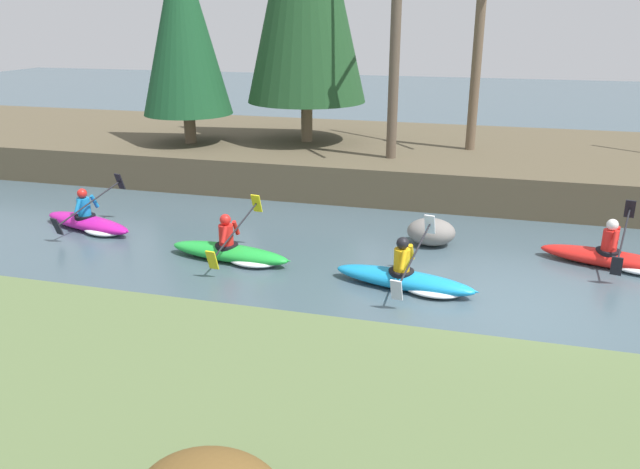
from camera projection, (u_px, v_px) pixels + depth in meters
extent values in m
plane|color=#425660|center=(510.00, 315.00, 10.64)|extent=(90.00, 90.00, 0.00)
cube|color=brown|center=(507.00, 164.00, 19.17)|extent=(44.00, 8.03, 1.04)
cylinder|color=brown|center=(190.00, 128.00, 19.59)|extent=(0.36, 0.36, 0.91)
cone|color=#194C28|center=(183.00, 24.00, 18.57)|extent=(2.74, 2.74, 5.30)
cylinder|color=#7A664C|center=(307.00, 121.00, 19.81)|extent=(0.36, 0.36, 1.25)
cylinder|color=brown|center=(394.00, 70.00, 16.84)|extent=(0.28, 0.28, 4.84)
cylinder|color=brown|center=(476.00, 74.00, 18.05)|extent=(0.28, 0.28, 4.43)
ellipsoid|color=red|center=(610.00, 259.00, 12.64)|extent=(2.76, 1.24, 0.34)
cylinder|color=black|center=(608.00, 252.00, 12.61)|extent=(0.58, 0.58, 0.08)
cylinder|color=red|center=(610.00, 240.00, 12.53)|extent=(0.36, 0.36, 0.42)
sphere|color=white|center=(613.00, 225.00, 12.42)|extent=(0.28, 0.28, 0.23)
cylinder|color=red|center=(617.00, 233.00, 12.65)|extent=(0.14, 0.24, 0.35)
cylinder|color=red|center=(615.00, 240.00, 12.26)|extent=(0.14, 0.24, 0.35)
cylinder|color=black|center=(624.00, 236.00, 12.38)|extent=(0.50, 1.86, 0.65)
cube|color=black|center=(630.00, 209.00, 13.06)|extent=(0.23, 0.20, 0.41)
cube|color=black|center=(617.00, 266.00, 11.70)|extent=(0.23, 0.20, 0.41)
ellipsoid|color=white|center=(639.00, 267.00, 12.41)|extent=(1.24, 0.95, 0.18)
ellipsoid|color=#1993D6|center=(403.00, 280.00, 11.63)|extent=(2.76, 1.08, 0.34)
cone|color=#1993D6|center=(470.00, 291.00, 11.11)|extent=(0.38, 0.26, 0.20)
cylinder|color=black|center=(401.00, 272.00, 11.60)|extent=(0.56, 0.56, 0.08)
cylinder|color=yellow|center=(402.00, 260.00, 11.52)|extent=(0.35, 0.35, 0.42)
sphere|color=black|center=(403.00, 243.00, 11.41)|extent=(0.27, 0.27, 0.23)
cylinder|color=yellow|center=(411.00, 252.00, 11.65)|extent=(0.13, 0.24, 0.35)
cylinder|color=yellow|center=(403.00, 260.00, 11.24)|extent=(0.13, 0.24, 0.35)
cylinder|color=black|center=(414.00, 255.00, 11.38)|extent=(0.38, 1.89, 0.65)
cube|color=white|center=(430.00, 224.00, 12.09)|extent=(0.23, 0.19, 0.41)
cube|color=white|center=(396.00, 290.00, 10.67)|extent=(0.23, 0.19, 0.41)
ellipsoid|color=white|center=(432.00, 289.00, 11.43)|extent=(1.21, 0.89, 0.18)
ellipsoid|color=green|center=(229.00, 253.00, 12.96)|extent=(2.75, 0.91, 0.34)
cone|color=green|center=(283.00, 260.00, 12.52)|extent=(0.37, 0.24, 0.20)
cylinder|color=black|center=(227.00, 246.00, 12.93)|extent=(0.53, 0.53, 0.08)
cylinder|color=red|center=(226.00, 235.00, 12.84)|extent=(0.33, 0.33, 0.42)
sphere|color=red|center=(225.00, 220.00, 12.74)|extent=(0.26, 0.26, 0.23)
cylinder|color=red|center=(236.00, 228.00, 12.99)|extent=(0.12, 0.23, 0.35)
cylinder|color=red|center=(224.00, 235.00, 12.57)|extent=(0.12, 0.23, 0.35)
cylinder|color=black|center=(236.00, 230.00, 12.72)|extent=(0.26, 1.90, 0.65)
cube|color=yellow|center=(257.00, 203.00, 13.45)|extent=(0.22, 0.18, 0.41)
cube|color=yellow|center=(212.00, 260.00, 11.99)|extent=(0.22, 0.18, 0.41)
ellipsoid|color=white|center=(253.00, 260.00, 12.79)|extent=(1.17, 0.82, 0.18)
ellipsoid|color=#C61999|center=(87.00, 223.00, 14.84)|extent=(2.76, 1.31, 0.34)
cone|color=#C61999|center=(124.00, 231.00, 14.24)|extent=(0.39, 0.29, 0.20)
cylinder|color=black|center=(85.00, 217.00, 14.82)|extent=(0.59, 0.59, 0.08)
cylinder|color=#1984CC|center=(84.00, 207.00, 14.74)|extent=(0.37, 0.37, 0.42)
sphere|color=red|center=(82.00, 193.00, 14.63)|extent=(0.28, 0.28, 0.23)
cylinder|color=#1984CC|center=(94.00, 201.00, 14.86)|extent=(0.15, 0.24, 0.35)
cylinder|color=#1984CC|center=(78.00, 206.00, 14.47)|extent=(0.15, 0.24, 0.35)
cylinder|color=black|center=(90.00, 203.00, 14.58)|extent=(0.55, 1.85, 0.65)
cube|color=black|center=(120.00, 181.00, 15.25)|extent=(0.24, 0.21, 0.41)
cube|color=black|center=(57.00, 226.00, 13.92)|extent=(0.24, 0.21, 0.41)
ellipsoid|color=white|center=(104.00, 230.00, 14.60)|extent=(1.25, 0.97, 0.18)
ellipsoid|color=gray|center=(431.00, 232.00, 13.82)|extent=(1.06, 0.83, 0.60)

